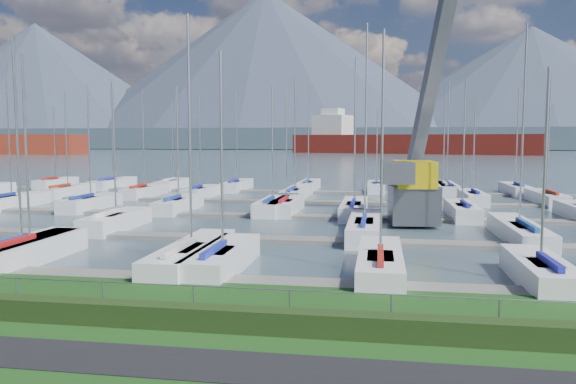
# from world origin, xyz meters

# --- Properties ---
(path) EXTENTS (160.00, 2.00, 0.04)m
(path) POSITION_xyz_m (0.00, -3.00, 0.01)
(path) COLOR black
(path) RESTS_ON grass
(water) EXTENTS (800.00, 540.00, 0.20)m
(water) POSITION_xyz_m (0.00, 260.00, -0.40)
(water) COLOR #3F535C
(hedge) EXTENTS (80.00, 0.70, 0.70)m
(hedge) POSITION_xyz_m (0.00, -0.40, 0.35)
(hedge) COLOR #213613
(hedge) RESTS_ON grass
(fence) EXTENTS (80.00, 0.04, 0.04)m
(fence) POSITION_xyz_m (0.00, 0.00, 1.20)
(fence) COLOR gray
(fence) RESTS_ON grass
(foothill) EXTENTS (900.00, 80.00, 12.00)m
(foothill) POSITION_xyz_m (0.00, 330.00, 6.00)
(foothill) COLOR #3D4C59
(foothill) RESTS_ON water
(mountains) EXTENTS (1190.00, 360.00, 115.00)m
(mountains) POSITION_xyz_m (7.35, 404.62, 46.68)
(mountains) COLOR #465766
(mountains) RESTS_ON water
(docks) EXTENTS (90.00, 41.60, 0.25)m
(docks) POSITION_xyz_m (0.00, 26.00, -0.22)
(docks) COLOR slate
(docks) RESTS_ON water
(crane) EXTENTS (6.14, 13.23, 22.35)m
(crane) POSITION_xyz_m (7.43, 24.38, 5.33)
(crane) COLOR #55585C
(crane) RESTS_ON water
(cargo_ship_mid) EXTENTS (102.09, 49.36, 21.50)m
(cargo_ship_mid) POSITION_xyz_m (13.85, 221.68, 3.52)
(cargo_ship_mid) COLOR maroon
(cargo_ship_mid) RESTS_ON water
(sailboat_fleet) EXTENTS (75.70, 50.03, 13.46)m
(sailboat_fleet) POSITION_xyz_m (-0.61, 28.05, 5.40)
(sailboat_fleet) COLOR #1E4199
(sailboat_fleet) RESTS_ON water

